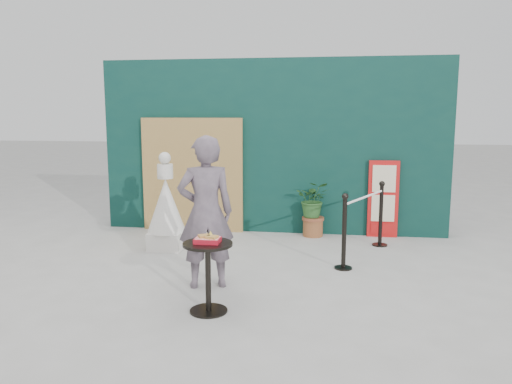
% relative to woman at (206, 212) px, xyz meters
% --- Properties ---
extents(ground, '(60.00, 60.00, 0.00)m').
position_rel_woman_xyz_m(ground, '(0.44, -0.12, -0.91)').
color(ground, '#ADAAA5').
rests_on(ground, ground).
extents(back_wall, '(6.00, 0.30, 3.00)m').
position_rel_woman_xyz_m(back_wall, '(0.44, 3.03, 0.59)').
color(back_wall, '#0A2F2A').
rests_on(back_wall, ground).
extents(bamboo_fence, '(1.80, 0.08, 2.00)m').
position_rel_woman_xyz_m(bamboo_fence, '(-0.96, 2.82, 0.09)').
color(bamboo_fence, tan).
rests_on(bamboo_fence, ground).
extents(woman, '(0.77, 0.63, 1.83)m').
position_rel_woman_xyz_m(woman, '(0.00, 0.00, 0.00)').
color(woman, slate).
rests_on(woman, ground).
extents(menu_board, '(0.50, 0.07, 1.30)m').
position_rel_woman_xyz_m(menu_board, '(2.34, 2.83, -0.26)').
color(menu_board, red).
rests_on(menu_board, ground).
extents(statue, '(0.59, 0.59, 1.50)m').
position_rel_woman_xyz_m(statue, '(-1.02, 1.56, -0.30)').
color(statue, silver).
rests_on(statue, ground).
extents(cafe_table, '(0.52, 0.52, 0.75)m').
position_rel_woman_xyz_m(cafe_table, '(0.21, -0.77, -0.41)').
color(cafe_table, black).
rests_on(cafe_table, ground).
extents(food_basket, '(0.26, 0.19, 0.11)m').
position_rel_woman_xyz_m(food_basket, '(0.21, -0.77, -0.13)').
color(food_basket, red).
rests_on(food_basket, cafe_table).
extents(planter, '(0.56, 0.48, 0.95)m').
position_rel_woman_xyz_m(planter, '(1.18, 2.71, -0.36)').
color(planter, brown).
rests_on(planter, ground).
extents(stanchion_barrier, '(0.84, 1.54, 1.03)m').
position_rel_woman_xyz_m(stanchion_barrier, '(1.96, 1.59, -0.42)').
color(stanchion_barrier, black).
rests_on(stanchion_barrier, ground).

